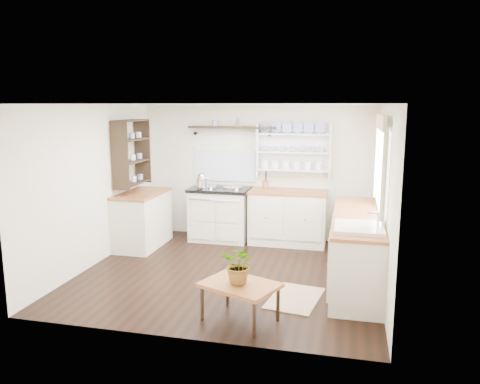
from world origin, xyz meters
name	(u,v)px	position (x,y,z in m)	size (l,w,h in m)	color
floor	(229,273)	(0.00, 0.00, 0.00)	(4.00, 3.80, 0.01)	black
wall_back	(256,172)	(0.00, 1.90, 1.15)	(4.00, 0.02, 2.30)	silver
wall_right	(384,198)	(2.00, 0.00, 1.15)	(0.02, 3.80, 2.30)	silver
wall_left	(94,186)	(-2.00, 0.00, 1.15)	(0.02, 3.80, 2.30)	silver
ceiling	(228,104)	(0.00, 0.00, 2.30)	(4.00, 3.80, 0.01)	white
window	(381,163)	(1.95, 0.15, 1.56)	(0.08, 1.55, 1.22)	white
aga_cooker	(220,213)	(-0.57, 1.57, 0.46)	(1.01, 0.70, 0.94)	#EFE4CF
back_cabinets	(288,217)	(0.60, 1.60, 0.46)	(1.27, 0.63, 0.90)	white
right_cabinets	(357,247)	(1.70, 0.10, 0.46)	(0.62, 2.43, 0.90)	white
belfast_sink	(359,238)	(1.70, -0.65, 0.80)	(0.55, 0.60, 0.45)	white
left_cabinets	(142,219)	(-1.70, 0.90, 0.46)	(0.62, 1.13, 0.90)	white
plate_rack	(294,150)	(0.65, 1.86, 1.56)	(1.20, 0.22, 0.90)	white
high_shelf	(232,128)	(-0.40, 1.78, 1.91)	(1.50, 0.29, 0.16)	black
left_shelving	(132,152)	(-1.84, 0.90, 1.55)	(0.28, 0.80, 1.05)	black
kettle	(202,180)	(-0.85, 1.45, 1.05)	(0.19, 0.19, 0.23)	silver
utensil_crock	(265,185)	(0.20, 1.68, 0.97)	(0.10, 0.10, 0.12)	#985138
center_table	(240,287)	(0.48, -1.38, 0.38)	(0.93, 0.81, 0.42)	brown
potted_plant	(240,264)	(0.48, -1.38, 0.63)	(0.38, 0.33, 0.42)	#3F7233
floor_rug	(295,298)	(0.99, -0.68, 0.01)	(0.55, 0.85, 0.02)	#9E735C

